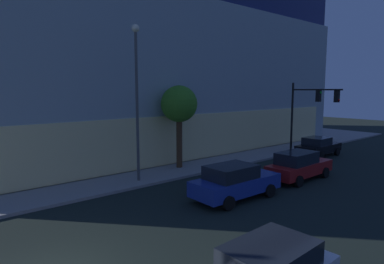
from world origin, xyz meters
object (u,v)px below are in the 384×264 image
at_px(modern_building, 135,69).
at_px(street_lamp_sidewalk, 137,86).
at_px(sidewalk_tree, 179,105).
at_px(traffic_light_far_corner, 310,104).
at_px(car_black, 318,146).
at_px(car_red, 299,165).
at_px(car_blue, 235,181).

xyz_separation_m(modern_building, street_lamp_sidewalk, (-7.57, -12.92, -1.84)).
xyz_separation_m(modern_building, sidewalk_tree, (-3.74, -11.85, -3.09)).
height_order(traffic_light_far_corner, car_black, traffic_light_far_corner).
bearing_deg(street_lamp_sidewalk, traffic_light_far_corner, -7.31).
bearing_deg(car_black, sidewalk_tree, 161.68).
bearing_deg(street_lamp_sidewalk, car_red, -35.82).
xyz_separation_m(modern_building, traffic_light_far_corner, (7.36, -14.83, -3.26)).
distance_m(modern_building, car_blue, 20.27).
bearing_deg(sidewalk_tree, car_blue, -104.46).
height_order(street_lamp_sidewalk, car_blue, street_lamp_sidewalk).
height_order(sidewalk_tree, car_blue, sidewalk_tree).
bearing_deg(car_red, traffic_light_far_corner, 26.64).
relative_size(car_red, car_black, 1.07).
relative_size(sidewalk_tree, car_black, 1.23).
relative_size(modern_building, car_blue, 7.42).
xyz_separation_m(modern_building, car_red, (0.12, -18.46, -6.55)).
bearing_deg(traffic_light_far_corner, car_blue, -164.41).
height_order(sidewalk_tree, car_red, sidewalk_tree).
bearing_deg(street_lamp_sidewalk, sidewalk_tree, 15.60).
relative_size(modern_building, sidewalk_tree, 6.43).
xyz_separation_m(sidewalk_tree, car_red, (3.86, -6.62, -3.47)).
height_order(car_red, car_black, car_red).
distance_m(traffic_light_far_corner, sidewalk_tree, 11.50).
bearing_deg(car_blue, street_lamp_sidewalk, 111.31).
bearing_deg(sidewalk_tree, car_red, -59.75).
relative_size(traffic_light_far_corner, car_red, 1.21).
relative_size(sidewalk_tree, car_red, 1.15).
xyz_separation_m(traffic_light_far_corner, street_lamp_sidewalk, (-14.93, 1.92, 1.41)).
bearing_deg(car_black, car_red, -158.79).
relative_size(traffic_light_far_corner, car_black, 1.29).
height_order(modern_building, sidewalk_tree, modern_building).
bearing_deg(street_lamp_sidewalk, car_blue, -68.69).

